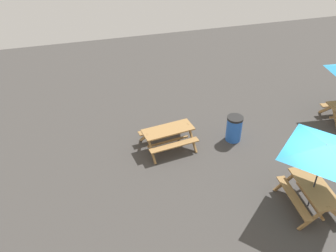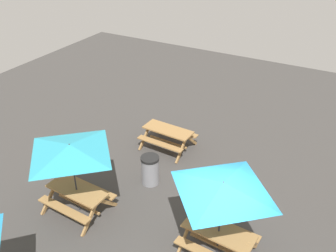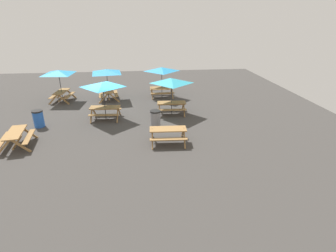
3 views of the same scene
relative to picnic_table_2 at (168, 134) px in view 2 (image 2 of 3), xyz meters
The scene contains 4 objects.
picnic_table_2 is the anchor object (origin of this frame).
picnic_table_3 5.24m from the picnic_table_2, 46.63° to the right, with size 2.12×2.12×2.34m.
picnic_table_6 4.45m from the picnic_table_2, 99.10° to the right, with size 2.10×2.10×2.34m.
trash_bin_gray 2.13m from the picnic_table_2, 76.52° to the right, with size 0.59×0.59×0.98m.
Camera 2 is at (2.22, -6.11, 7.69)m, focal length 40.00 mm.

